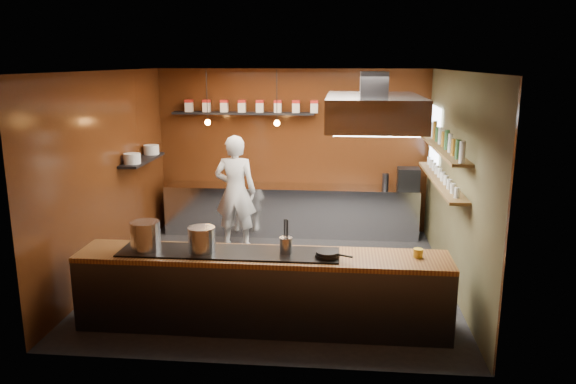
# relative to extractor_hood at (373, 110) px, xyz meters

# --- Properties ---
(floor) EXTENTS (5.00, 5.00, 0.00)m
(floor) POSITION_rel_extractor_hood_xyz_m (-1.30, 0.40, -2.51)
(floor) COLOR black
(floor) RESTS_ON ground
(back_wall) EXTENTS (5.00, 0.00, 5.00)m
(back_wall) POSITION_rel_extractor_hood_xyz_m (-1.30, 2.90, -1.01)
(back_wall) COLOR #3C1B0B
(back_wall) RESTS_ON ground
(left_wall) EXTENTS (0.00, 5.00, 5.00)m
(left_wall) POSITION_rel_extractor_hood_xyz_m (-3.80, 0.40, -1.01)
(left_wall) COLOR #3C1B0B
(left_wall) RESTS_ON ground
(right_wall) EXTENTS (0.00, 5.00, 5.00)m
(right_wall) POSITION_rel_extractor_hood_xyz_m (1.20, 0.40, -1.01)
(right_wall) COLOR #494329
(right_wall) RESTS_ON ground
(ceiling) EXTENTS (5.00, 5.00, 0.00)m
(ceiling) POSITION_rel_extractor_hood_xyz_m (-1.30, 0.40, 0.49)
(ceiling) COLOR silver
(ceiling) RESTS_ON back_wall
(window_pane) EXTENTS (0.00, 1.00, 1.00)m
(window_pane) POSITION_rel_extractor_hood_xyz_m (1.15, 2.10, -0.61)
(window_pane) COLOR white
(window_pane) RESTS_ON right_wall
(prep_counter) EXTENTS (4.60, 0.65, 0.90)m
(prep_counter) POSITION_rel_extractor_hood_xyz_m (-1.30, 2.57, -2.06)
(prep_counter) COLOR silver
(prep_counter) RESTS_ON floor
(pass_counter) EXTENTS (4.40, 0.72, 0.94)m
(pass_counter) POSITION_rel_extractor_hood_xyz_m (-1.30, -1.20, -2.04)
(pass_counter) COLOR #38383D
(pass_counter) RESTS_ON floor
(tin_shelf) EXTENTS (2.60, 0.26, 0.04)m
(tin_shelf) POSITION_rel_extractor_hood_xyz_m (-2.20, 2.76, -0.31)
(tin_shelf) COLOR black
(tin_shelf) RESTS_ON back_wall
(plate_shelf) EXTENTS (0.30, 1.40, 0.04)m
(plate_shelf) POSITION_rel_extractor_hood_xyz_m (-3.64, 1.40, -0.96)
(plate_shelf) COLOR black
(plate_shelf) RESTS_ON left_wall
(bottle_shelf_upper) EXTENTS (0.26, 2.80, 0.04)m
(bottle_shelf_upper) POSITION_rel_extractor_hood_xyz_m (1.04, 0.70, -0.59)
(bottle_shelf_upper) COLOR brown
(bottle_shelf_upper) RESTS_ON right_wall
(bottle_shelf_lower) EXTENTS (0.26, 2.80, 0.04)m
(bottle_shelf_lower) POSITION_rel_extractor_hood_xyz_m (1.04, 0.70, -1.06)
(bottle_shelf_lower) COLOR brown
(bottle_shelf_lower) RESTS_ON right_wall
(extractor_hood) EXTENTS (1.20, 2.00, 0.72)m
(extractor_hood) POSITION_rel_extractor_hood_xyz_m (0.00, 0.00, 0.00)
(extractor_hood) COLOR #38383D
(extractor_hood) RESTS_ON ceiling
(pendant_left) EXTENTS (0.10, 0.10, 0.95)m
(pendant_left) POSITION_rel_extractor_hood_xyz_m (-2.70, 2.10, -0.35)
(pendant_left) COLOR black
(pendant_left) RESTS_ON ceiling
(pendant_right) EXTENTS (0.10, 0.10, 0.95)m
(pendant_right) POSITION_rel_extractor_hood_xyz_m (-1.50, 2.10, -0.35)
(pendant_right) COLOR black
(pendant_right) RESTS_ON ceiling
(storage_tins) EXTENTS (2.43, 0.13, 0.22)m
(storage_tins) POSITION_rel_extractor_hood_xyz_m (-2.05, 2.76, -0.17)
(storage_tins) COLOR beige
(storage_tins) RESTS_ON tin_shelf
(plate_stacks) EXTENTS (0.26, 1.16, 0.16)m
(plate_stacks) POSITION_rel_extractor_hood_xyz_m (-3.64, 1.40, -0.86)
(plate_stacks) COLOR silver
(plate_stacks) RESTS_ON plate_shelf
(bottles) EXTENTS (0.06, 2.66, 0.24)m
(bottles) POSITION_rel_extractor_hood_xyz_m (1.04, 0.70, -0.45)
(bottles) COLOR silver
(bottles) RESTS_ON bottle_shelf_upper
(wine_glasses) EXTENTS (0.07, 2.37, 0.13)m
(wine_glasses) POSITION_rel_extractor_hood_xyz_m (1.04, 0.70, -0.97)
(wine_glasses) COLOR silver
(wine_glasses) RESTS_ON bottle_shelf_lower
(stockpot_large) EXTENTS (0.42, 0.42, 0.34)m
(stockpot_large) POSITION_rel_extractor_hood_xyz_m (-2.69, -1.23, -1.39)
(stockpot_large) COLOR silver
(stockpot_large) RESTS_ON pass_counter
(stockpot_small) EXTENTS (0.38, 0.38, 0.30)m
(stockpot_small) POSITION_rel_extractor_hood_xyz_m (-2.01, -1.24, -1.42)
(stockpot_small) COLOR #B1B4B8
(stockpot_small) RESTS_ON pass_counter
(utensil_crock) EXTENTS (0.19, 0.19, 0.19)m
(utensil_crock) POSITION_rel_extractor_hood_xyz_m (-1.02, -1.20, -1.47)
(utensil_crock) COLOR #BBBDC2
(utensil_crock) RESTS_ON pass_counter
(frying_pan) EXTENTS (0.43, 0.29, 0.07)m
(frying_pan) POSITION_rel_extractor_hood_xyz_m (-0.53, -1.29, -1.53)
(frying_pan) COLOR black
(frying_pan) RESTS_ON pass_counter
(butter_jar) EXTENTS (0.15, 0.15, 0.10)m
(butter_jar) POSITION_rel_extractor_hood_xyz_m (0.51, -1.14, -1.53)
(butter_jar) COLOR gold
(butter_jar) RESTS_ON pass_counter
(espresso_machine) EXTENTS (0.39, 0.38, 0.38)m
(espresso_machine) POSITION_rel_extractor_hood_xyz_m (0.80, 2.52, -1.41)
(espresso_machine) COLOR black
(espresso_machine) RESTS_ON prep_counter
(chef) EXTENTS (0.71, 0.48, 1.93)m
(chef) POSITION_rel_extractor_hood_xyz_m (-2.18, 1.75, -1.54)
(chef) COLOR silver
(chef) RESTS_ON floor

